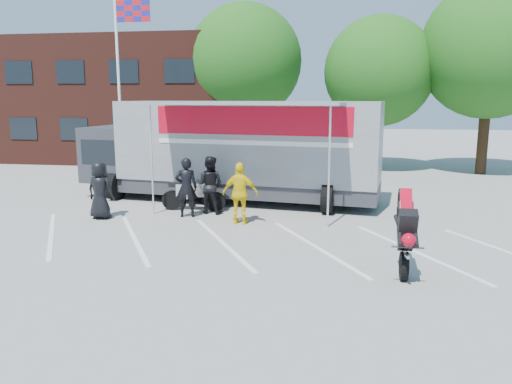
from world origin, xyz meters
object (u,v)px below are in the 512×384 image
(stunt_bike_rider, at_px, (400,269))
(spectator_leather_b, at_px, (186,188))
(spectator_leather_c, at_px, (210,185))
(tree_mid, at_px, (379,72))
(parked_motorcycle, at_px, (194,211))
(transporter_truck, at_px, (235,201))
(spectator_hivis, at_px, (240,193))
(flagpole, at_px, (123,65))
(tree_right, at_px, (490,50))
(tree_left, at_px, (245,62))
(spectator_leather_a, at_px, (100,190))

(stunt_bike_rider, bearing_deg, spectator_leather_b, 147.98)
(spectator_leather_c, bearing_deg, stunt_bike_rider, 149.10)
(tree_mid, distance_m, spectator_leather_b, 13.77)
(parked_motorcycle, relative_size, stunt_bike_rider, 1.10)
(transporter_truck, xyz_separation_m, spectator_hivis, (0.85, -3.28, 0.91))
(transporter_truck, bearing_deg, stunt_bike_rider, -45.10)
(flagpole, distance_m, tree_right, 16.88)
(tree_left, bearing_deg, tree_mid, -8.13)
(tree_mid, relative_size, stunt_bike_rider, 3.87)
(transporter_truck, xyz_separation_m, spectator_leather_c, (-0.39, -2.07, 0.93))
(flagpole, bearing_deg, tree_right, 15.48)
(transporter_truck, bearing_deg, tree_left, 106.08)
(tree_left, distance_m, spectator_hivis, 14.02)
(spectator_leather_b, distance_m, spectator_hivis, 1.92)
(parked_motorcycle, distance_m, spectator_leather_c, 1.15)
(spectator_leather_a, distance_m, spectator_hivis, 4.38)
(tree_right, distance_m, spectator_leather_b, 16.65)
(parked_motorcycle, bearing_deg, transporter_truck, -28.74)
(tree_mid, relative_size, transporter_truck, 0.69)
(tree_right, xyz_separation_m, stunt_bike_rider, (-5.50, -14.89, -5.88))
(stunt_bike_rider, bearing_deg, flagpole, 137.16)
(flagpole, bearing_deg, spectator_leather_c, -47.66)
(tree_left, height_order, stunt_bike_rider, tree_left)
(spectator_leather_a, bearing_deg, tree_left, -90.29)
(stunt_bike_rider, height_order, spectator_leather_b, spectator_leather_b)
(spectator_leather_b, height_order, spectator_leather_c, spectator_leather_b)
(tree_mid, height_order, spectator_leather_a, tree_mid)
(tree_right, xyz_separation_m, spectator_leather_c, (-10.94, -10.32, -4.95))
(tree_mid, distance_m, parked_motorcycle, 13.39)
(tree_left, relative_size, stunt_bike_rider, 4.35)
(tree_right, relative_size, spectator_leather_c, 4.93)
(tree_right, bearing_deg, tree_mid, 174.29)
(parked_motorcycle, distance_m, stunt_bike_rider, 7.75)
(flagpole, bearing_deg, tree_mid, 23.97)
(parked_motorcycle, height_order, spectator_hivis, spectator_hivis)
(tree_mid, xyz_separation_m, tree_right, (5.00, -0.50, 0.93))
(flagpole, distance_m, parked_motorcycle, 8.86)
(tree_mid, relative_size, spectator_leather_c, 4.15)
(tree_mid, xyz_separation_m, spectator_hivis, (-4.70, -12.03, -4.03))
(transporter_truck, height_order, stunt_bike_rider, transporter_truck)
(tree_right, height_order, stunt_bike_rider, tree_right)
(stunt_bike_rider, bearing_deg, spectator_leather_c, 141.18)
(transporter_truck, distance_m, spectator_leather_a, 4.92)
(tree_left, xyz_separation_m, spectator_hivis, (2.30, -13.03, -4.65))
(tree_left, height_order, spectator_leather_a, tree_left)
(tree_mid, height_order, tree_right, tree_right)
(parked_motorcycle, xyz_separation_m, spectator_leather_b, (0.04, -0.87, 0.93))
(tree_mid, bearing_deg, stunt_bike_rider, -91.86)
(stunt_bike_rider, height_order, spectator_leather_c, spectator_leather_c)
(tree_right, bearing_deg, stunt_bike_rider, -110.27)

